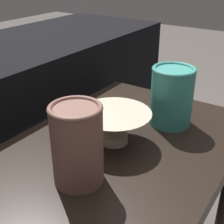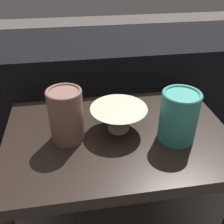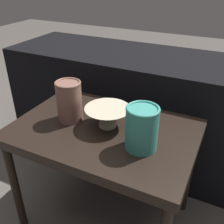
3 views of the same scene
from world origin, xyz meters
TOP-DOWN VIEW (x-y plane):
  - table at (0.00, 0.00)m, footprint 0.73×0.50m
  - bowl at (0.01, 0.02)m, footprint 0.18×0.18m
  - vase_textured_left at (-0.16, -0.00)m, footprint 0.11×0.11m
  - vase_colorful_right at (0.18, -0.05)m, footprint 0.12×0.12m

SIDE VIEW (x-z plane):
  - table at x=0.00m, z-range 0.20..0.72m
  - bowl at x=0.01m, z-range 0.53..0.61m
  - vase_colorful_right at x=0.18m, z-range 0.52..0.68m
  - vase_textured_left at x=-0.16m, z-range 0.52..0.69m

